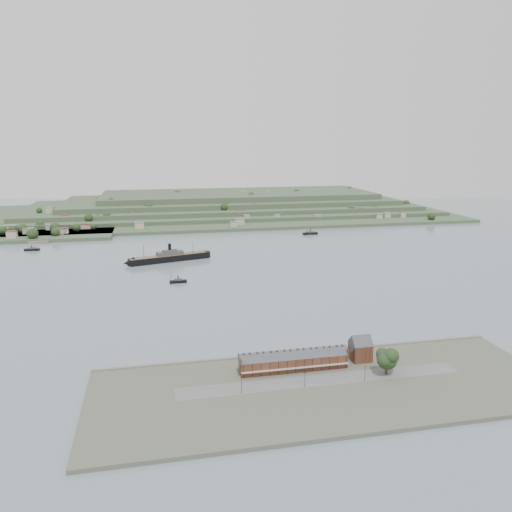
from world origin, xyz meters
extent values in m
plane|color=slate|center=(0.00, 0.00, 0.00)|extent=(1400.00, 1400.00, 0.00)
cube|color=#4C5142|center=(0.00, -188.00, 1.00)|extent=(220.00, 80.00, 2.00)
cube|color=slate|center=(0.00, -149.00, 1.30)|extent=(220.00, 2.00, 2.60)
cube|color=#595959|center=(0.00, -182.00, 2.05)|extent=(140.00, 12.00, 0.10)
cube|color=#4D2B1B|center=(-10.00, -168.00, 5.50)|extent=(55.00, 8.00, 7.00)
cube|color=#393B41|center=(-10.00, -168.00, 9.00)|extent=(55.60, 8.15, 8.15)
cube|color=#A59E92|center=(-10.00, -172.80, 5.00)|extent=(55.00, 1.60, 0.25)
cube|color=#4D2B1B|center=(-37.50, -168.00, 10.00)|extent=(0.50, 8.40, 3.00)
cube|color=#4D2B1B|center=(17.50, -168.00, 10.00)|extent=(0.50, 8.40, 3.00)
cube|color=#321F1B|center=(-32.00, -168.00, 11.40)|extent=(0.90, 1.40, 3.20)
cube|color=#321F1B|center=(-26.50, -168.00, 11.40)|extent=(0.90, 1.40, 3.20)
cube|color=#321F1B|center=(-12.75, -168.00, 11.40)|extent=(0.90, 1.40, 3.20)
cube|color=#321F1B|center=(-7.25, -168.00, 11.40)|extent=(0.90, 1.40, 3.20)
cube|color=#321F1B|center=(6.50, -168.00, 11.40)|extent=(0.90, 1.40, 3.20)
cube|color=#321F1B|center=(12.00, -168.00, 11.40)|extent=(0.90, 1.40, 3.20)
cube|color=#4D2B1B|center=(27.50, -164.00, 6.50)|extent=(10.00, 10.00, 9.00)
cube|color=#393B41|center=(27.50, -164.00, 11.00)|extent=(10.40, 10.18, 10.18)
cube|color=#35462E|center=(0.00, 360.00, 2.00)|extent=(760.00, 260.00, 4.00)
cube|color=#35462E|center=(20.00, 385.00, 6.50)|extent=(680.00, 220.00, 5.00)
cube|color=#35462E|center=(35.00, 400.00, 12.00)|extent=(600.00, 200.00, 6.00)
cube|color=#35462E|center=(50.00, 415.00, 18.50)|extent=(520.00, 180.00, 7.00)
cube|color=#35462E|center=(65.00, 430.00, 26.00)|extent=(440.00, 160.00, 8.00)
cube|color=#35462E|center=(-200.00, 250.00, 2.00)|extent=(150.00, 90.00, 4.00)
cube|color=slate|center=(-205.00, 208.00, 1.40)|extent=(22.00, 14.00, 2.80)
cube|color=black|center=(-63.11, 85.73, 2.98)|extent=(76.41, 30.54, 5.95)
cone|color=black|center=(-99.94, 75.37, 2.98)|extent=(12.58, 12.58, 10.20)
cylinder|color=black|center=(-26.29, 96.09, 2.98)|extent=(10.20, 10.20, 5.95)
cube|color=brown|center=(-63.11, 85.73, 6.21)|extent=(74.55, 29.26, 0.51)
cube|color=#43403E|center=(-61.48, 86.19, 8.08)|extent=(26.62, 14.27, 3.40)
cube|color=#43403E|center=(-61.48, 86.19, 10.37)|extent=(14.70, 9.41, 2.13)
cylinder|color=black|center=(-61.48, 86.19, 13.60)|extent=(3.06, 3.06, 7.65)
cylinder|color=#3B291B|center=(-86.03, 79.29, 11.90)|extent=(0.43, 0.43, 13.60)
cylinder|color=#3B291B|center=(-38.56, 92.64, 11.05)|extent=(0.43, 0.43, 11.90)
cube|color=black|center=(-57.95, 8.62, 1.12)|extent=(14.05, 4.05, 2.24)
cube|color=#43403E|center=(-57.95, 8.62, 2.79)|extent=(6.35, 3.12, 1.68)
cylinder|color=black|center=(-57.95, 8.62, 4.66)|extent=(0.93, 0.93, 3.26)
cube|color=black|center=(-203.59, 164.43, 1.04)|extent=(15.88, 5.50, 2.08)
cube|color=#43403E|center=(-203.59, 164.43, 2.60)|extent=(7.26, 3.99, 1.56)
cylinder|color=black|center=(-203.59, 164.43, 4.33)|extent=(0.87, 0.87, 3.03)
cube|color=black|center=(115.12, 193.13, 1.25)|extent=(19.04, 6.48, 2.50)
cube|color=#43403E|center=(115.12, 193.13, 3.12)|extent=(8.69, 4.73, 1.87)
cylinder|color=black|center=(115.12, 193.13, 5.20)|extent=(1.04, 1.04, 3.64)
cylinder|color=#3B291B|center=(33.41, -182.40, 4.78)|extent=(1.33, 1.33, 5.56)
sphere|color=black|center=(33.41, -182.40, 9.78)|extent=(10.01, 10.01, 10.01)
sphere|color=black|center=(36.19, -181.29, 10.90)|extent=(7.78, 7.78, 7.78)
sphere|color=black|center=(31.19, -184.07, 10.34)|extent=(7.12, 7.12, 7.12)
sphere|color=black|center=(33.97, -184.85, 12.56)|extent=(6.67, 6.67, 6.67)
camera|label=1|loc=(-75.94, -391.16, 114.96)|focal=35.00mm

